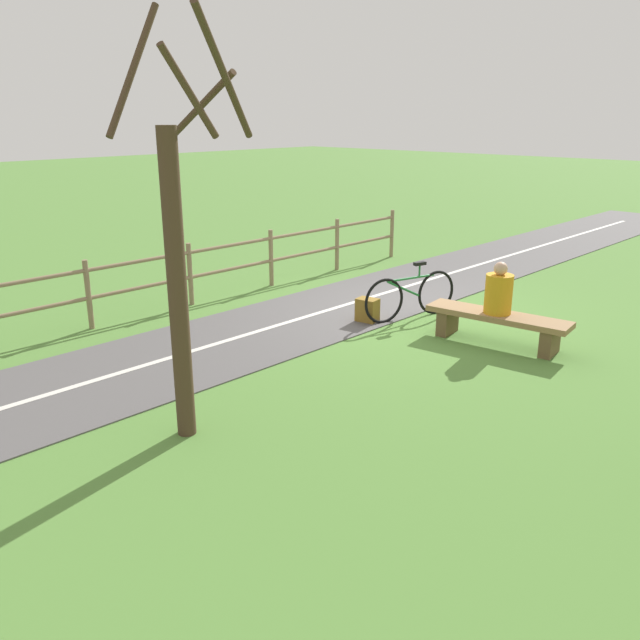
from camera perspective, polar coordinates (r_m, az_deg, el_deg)
ground_plane at (r=10.67m, az=6.83°, el=0.92°), size 80.00×80.00×0.00m
paved_path at (r=8.62m, az=-13.92°, el=-3.57°), size 3.08×36.04×0.02m
path_centre_line at (r=8.61m, az=-13.92°, el=-3.51°), size 0.79×31.99×0.00m
bench at (r=9.27m, az=15.33°, el=-0.18°), size 2.01×0.69×0.44m
person_seated at (r=9.15m, az=15.47°, el=2.38°), size 0.41×0.41×0.72m
bicycle at (r=10.14m, az=8.00°, el=2.16°), size 0.54×1.65×0.88m
backpack at (r=9.95m, az=4.22°, el=0.85°), size 0.35×0.31×0.37m
fence_roadside at (r=10.08m, az=-19.78°, el=2.64°), size 0.44×14.39×1.04m
tree_far_right at (r=6.13m, az=-12.33°, el=5.27°), size 1.28×1.24×4.00m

